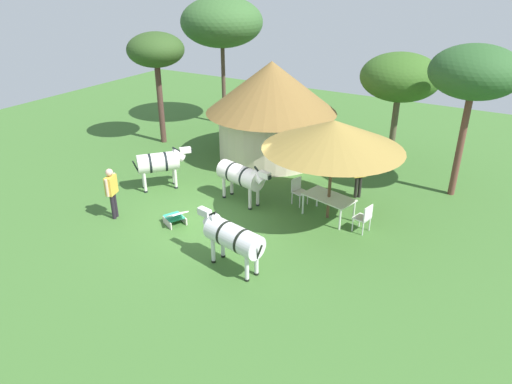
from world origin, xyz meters
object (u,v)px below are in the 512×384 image
(patio_chair_near_hut, at_px, (365,217))
(acacia_tree_left_background, at_px, (156,51))
(patio_chair_east_end, at_px, (298,189))
(acacia_tree_right_background, at_px, (222,22))
(striped_lounge_chair, at_px, (175,217))
(zebra_nearest_camera, at_px, (160,163))
(standing_watcher, at_px, (112,189))
(patio_dining_table, at_px, (329,199))
(thatched_hut, at_px, (271,106))
(shade_umbrella, at_px, (334,135))
(acacia_tree_behind_hut, at_px, (475,73))
(zebra_toward_hut, at_px, (232,237))
(zebra_by_umbrella, at_px, (241,176))
(guest_beside_umbrella, at_px, (359,172))
(acacia_tree_far_lawn, at_px, (400,77))

(patio_chair_near_hut, relative_size, acacia_tree_left_background, 0.19)
(patio_chair_east_end, bearing_deg, acacia_tree_right_background, -112.88)
(striped_lounge_chair, xyz_separation_m, zebra_nearest_camera, (-2.16, 1.85, 0.74))
(standing_watcher, bearing_deg, patio_dining_table, 102.18)
(acacia_tree_right_background, bearing_deg, zebra_nearest_camera, -72.57)
(thatched_hut, height_order, standing_watcher, thatched_hut)
(shade_umbrella, relative_size, acacia_tree_behind_hut, 0.83)
(patio_chair_near_hut, xyz_separation_m, zebra_toward_hut, (-2.38, -3.58, 0.42))
(standing_watcher, bearing_deg, acacia_tree_left_background, -169.99)
(zebra_by_umbrella, distance_m, acacia_tree_left_background, 7.83)
(zebra_by_umbrella, height_order, acacia_tree_right_background, acacia_tree_right_background)
(guest_beside_umbrella, height_order, standing_watcher, standing_watcher)
(zebra_toward_hut, bearing_deg, patio_chair_near_hut, -21.98)
(shade_umbrella, distance_m, striped_lounge_chair, 5.45)
(patio_dining_table, relative_size, patio_chair_east_end, 1.93)
(patio_dining_table, xyz_separation_m, acacia_tree_left_background, (-9.32, 2.90, 3.39))
(thatched_hut, relative_size, zebra_by_umbrella, 2.30)
(acacia_tree_right_background, xyz_separation_m, acacia_tree_behind_hut, (11.57, -2.83, -0.68))
(guest_beside_umbrella, relative_size, acacia_tree_left_background, 0.33)
(acacia_tree_left_background, distance_m, acacia_tree_behind_hut, 12.46)
(zebra_nearest_camera, bearing_deg, acacia_tree_far_lawn, 88.04)
(guest_beside_umbrella, xyz_separation_m, acacia_tree_far_lawn, (-0.02, 4.05, 2.47))
(standing_watcher, distance_m, zebra_by_umbrella, 4.18)
(patio_dining_table, relative_size, zebra_toward_hut, 0.76)
(acacia_tree_far_lawn, relative_size, acacia_tree_left_background, 0.90)
(standing_watcher, height_order, zebra_nearest_camera, standing_watcher)
(acacia_tree_far_lawn, height_order, acacia_tree_behind_hut, acacia_tree_behind_hut)
(acacia_tree_right_background, bearing_deg, zebra_toward_hut, -54.99)
(patio_chair_near_hut, bearing_deg, zebra_nearest_camera, 108.66)
(acacia_tree_far_lawn, bearing_deg, shade_umbrella, -92.89)
(patio_chair_near_hut, distance_m, standing_watcher, 7.84)
(shade_umbrella, bearing_deg, acacia_tree_behind_hut, 50.96)
(shade_umbrella, relative_size, zebra_toward_hut, 1.87)
(standing_watcher, height_order, zebra_by_umbrella, standing_watcher)
(shade_umbrella, relative_size, acacia_tree_left_background, 0.89)
(patio_chair_east_end, xyz_separation_m, zebra_nearest_camera, (-4.81, -1.41, 0.47))
(patio_chair_east_end, bearing_deg, shade_umbrella, 90.00)
(standing_watcher, height_order, acacia_tree_behind_hut, acacia_tree_behind_hut)
(patio_chair_near_hut, xyz_separation_m, zebra_by_umbrella, (-4.24, -0.17, 0.46))
(shade_umbrella, height_order, acacia_tree_left_background, acacia_tree_left_background)
(acacia_tree_left_background, bearing_deg, acacia_tree_far_lawn, 17.48)
(shade_umbrella, bearing_deg, zebra_by_umbrella, -170.81)
(guest_beside_umbrella, distance_m, acacia_tree_far_lawn, 4.74)
(patio_chair_near_hut, xyz_separation_m, acacia_tree_left_background, (-10.61, 3.20, 3.53))
(thatched_hut, xyz_separation_m, acacia_tree_left_background, (-5.17, -0.83, 1.85))
(zebra_nearest_camera, height_order, zebra_by_umbrella, zebra_nearest_camera)
(thatched_hut, xyz_separation_m, patio_chair_east_end, (2.89, -3.32, -1.68))
(zebra_toward_hut, height_order, acacia_tree_right_background, acacia_tree_right_background)
(striped_lounge_chair, relative_size, acacia_tree_right_background, 0.16)
(zebra_by_umbrella, bearing_deg, thatched_hut, -150.75)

